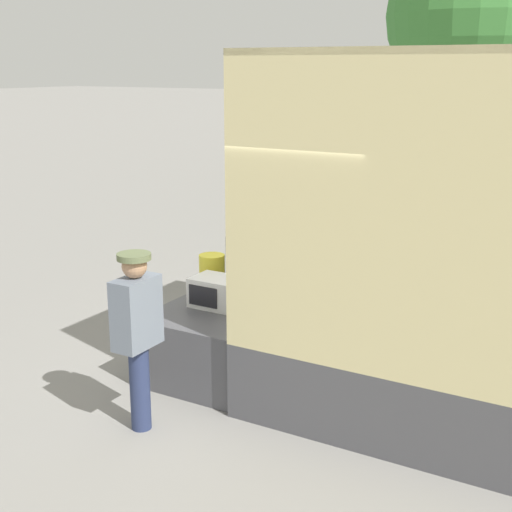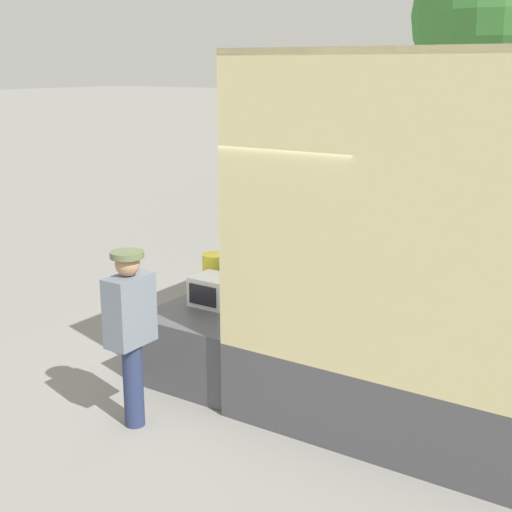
# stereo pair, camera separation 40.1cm
# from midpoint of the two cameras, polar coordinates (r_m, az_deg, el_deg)

# --- Properties ---
(ground_plane) EXTENTS (160.00, 160.00, 0.00)m
(ground_plane) POSITION_cam_midpoint_polar(r_m,az_deg,el_deg) (7.71, 4.11, -9.14)
(ground_plane) COLOR gray
(tailgate_deck) EXTENTS (1.16, 2.30, 0.72)m
(tailgate_deck) POSITION_cam_midpoint_polar(r_m,az_deg,el_deg) (7.85, 0.44, -5.81)
(tailgate_deck) COLOR #4C4C51
(tailgate_deck) RESTS_ON ground
(microwave) EXTENTS (0.53, 0.40, 0.31)m
(microwave) POSITION_cam_midpoint_polar(r_m,az_deg,el_deg) (7.42, -1.51, -2.86)
(microwave) COLOR white
(microwave) RESTS_ON tailgate_deck
(portable_generator) EXTENTS (0.59, 0.53, 0.57)m
(portable_generator) POSITION_cam_midpoint_polar(r_m,az_deg,el_deg) (8.15, 2.11, -0.76)
(portable_generator) COLOR black
(portable_generator) RESTS_ON tailgate_deck
(orange_bucket) EXTENTS (0.29, 0.29, 0.41)m
(orange_bucket) POSITION_cam_midpoint_polar(r_m,az_deg,el_deg) (7.91, -1.84, -1.32)
(orange_bucket) COLOR yellow
(orange_bucket) RESTS_ON tailgate_deck
(worker_person) EXTENTS (0.29, 0.44, 1.62)m
(worker_person) POSITION_cam_midpoint_polar(r_m,az_deg,el_deg) (6.29, -8.23, -5.26)
(worker_person) COLOR navy
(worker_person) RESTS_ON ground
(street_tree) EXTENTS (3.70, 3.70, 6.01)m
(street_tree) POSITION_cam_midpoint_polar(r_m,az_deg,el_deg) (15.94, 19.99, 17.70)
(street_tree) COLOR brown
(street_tree) RESTS_ON ground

